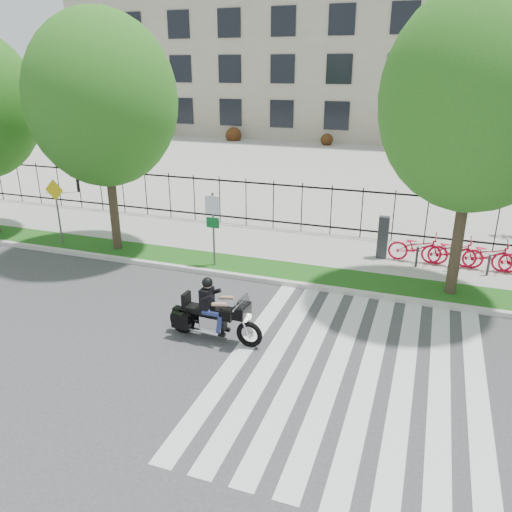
% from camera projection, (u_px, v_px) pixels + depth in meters
% --- Properties ---
extents(ground, '(120.00, 120.00, 0.00)m').
position_uv_depth(ground, '(163.00, 336.00, 12.76)').
color(ground, '#3A3A3D').
rests_on(ground, ground).
extents(curb, '(60.00, 0.20, 0.15)m').
position_uv_depth(curb, '(225.00, 274.00, 16.35)').
color(curb, beige).
rests_on(curb, ground).
extents(grass_verge, '(60.00, 1.50, 0.15)m').
position_uv_depth(grass_verge, '(235.00, 265.00, 17.09)').
color(grass_verge, '#195314').
rests_on(grass_verge, ground).
extents(sidewalk, '(60.00, 3.50, 0.15)m').
position_uv_depth(sidewalk, '(259.00, 243.00, 19.30)').
color(sidewalk, gray).
rests_on(sidewalk, ground).
extents(plaza, '(80.00, 34.00, 0.10)m').
position_uv_depth(plaza, '(342.00, 165.00, 34.76)').
color(plaza, gray).
rests_on(plaza, ground).
extents(crosswalk_stripes, '(5.70, 8.00, 0.01)m').
position_uv_depth(crosswalk_stripes, '(352.00, 372.00, 11.24)').
color(crosswalk_stripes, silver).
rests_on(crosswalk_stripes, ground).
extents(iron_fence, '(30.00, 0.06, 2.00)m').
position_uv_depth(iron_fence, '(273.00, 205.00, 20.46)').
color(iron_fence, black).
rests_on(iron_fence, sidewalk).
extents(office_building, '(60.00, 21.90, 20.15)m').
position_uv_depth(office_building, '(386.00, 29.00, 48.78)').
color(office_building, gray).
rests_on(office_building, ground).
extents(lamp_post_left, '(1.06, 0.70, 4.25)m').
position_uv_depth(lamp_post_left, '(71.00, 133.00, 25.97)').
color(lamp_post_left, black).
rests_on(lamp_post_left, ground).
extents(street_tree_1, '(5.03, 5.03, 8.15)m').
position_uv_depth(street_tree_1, '(103.00, 100.00, 16.69)').
color(street_tree_1, '#3A2D20').
rests_on(street_tree_1, grass_verge).
extents(street_tree_2, '(5.17, 5.17, 8.48)m').
position_uv_depth(street_tree_2, '(479.00, 100.00, 12.94)').
color(street_tree_2, '#3A2D20').
rests_on(street_tree_2, grass_verge).
extents(sign_pole_regulatory, '(0.50, 0.09, 2.50)m').
position_uv_depth(sign_pole_regulatory, '(213.00, 220.00, 16.37)').
color(sign_pole_regulatory, '#59595B').
rests_on(sign_pole_regulatory, grass_verge).
extents(sign_pole_warning, '(0.78, 0.09, 2.49)m').
position_uv_depth(sign_pole_warning, '(57.00, 203.00, 18.36)').
color(sign_pole_warning, '#59595B').
rests_on(sign_pole_warning, grass_verge).
extents(motorcycle_rider, '(2.59, 0.78, 2.00)m').
position_uv_depth(motorcycle_rider, '(214.00, 315.00, 12.38)').
color(motorcycle_rider, black).
rests_on(motorcycle_rider, ground).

